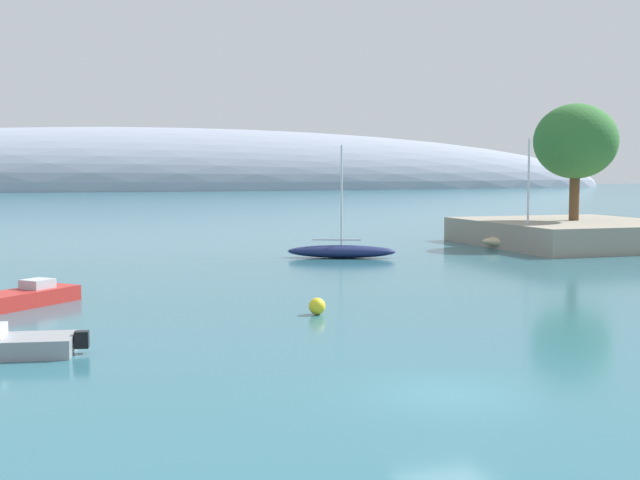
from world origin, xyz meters
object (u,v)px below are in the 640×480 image
at_px(sailboat_sand_mid_mooring, 527,242).
at_px(mooring_buoy_yellow, 317,306).
at_px(motorboat_grey_alongside_breakwater, 8,345).
at_px(tree_clump_shore, 576,142).
at_px(motorboat_red_outer, 25,297).
at_px(sailboat_navy_near_shore, 341,251).

xyz_separation_m(sailboat_sand_mid_mooring, mooring_buoy_yellow, (-23.30, -21.77, -0.22)).
bearing_deg(motorboat_grey_alongside_breakwater, mooring_buoy_yellow, -150.18).
height_order(motorboat_grey_alongside_breakwater, mooring_buoy_yellow, motorboat_grey_alongside_breakwater).
xyz_separation_m(tree_clump_shore, motorboat_grey_alongside_breakwater, (-40.41, -28.29, -7.69)).
distance_m(motorboat_red_outer, mooring_buoy_yellow, 12.78).
xyz_separation_m(tree_clump_shore, motorboat_red_outer, (-40.09, -18.01, -7.66)).
bearing_deg(motorboat_grey_alongside_breakwater, tree_clump_shore, -135.13).
height_order(sailboat_navy_near_shore, mooring_buoy_yellow, sailboat_navy_near_shore).
bearing_deg(sailboat_sand_mid_mooring, motorboat_red_outer, 70.24).
height_order(sailboat_navy_near_shore, motorboat_red_outer, sailboat_navy_near_shore).
relative_size(sailboat_sand_mid_mooring, mooring_buoy_yellow, 11.81).
height_order(sailboat_sand_mid_mooring, motorboat_red_outer, sailboat_sand_mid_mooring).
distance_m(sailboat_sand_mid_mooring, mooring_buoy_yellow, 31.89).
distance_m(sailboat_sand_mid_mooring, motorboat_grey_alongside_breakwater, 43.47).
relative_size(tree_clump_shore, motorboat_red_outer, 1.89).
bearing_deg(tree_clump_shore, motorboat_red_outer, -155.81).
bearing_deg(tree_clump_shore, motorboat_grey_alongside_breakwater, -145.01).
distance_m(tree_clump_shore, sailboat_navy_near_shore, 22.07).
xyz_separation_m(tree_clump_shore, sailboat_navy_near_shore, (-20.45, -3.46, -7.56)).
bearing_deg(mooring_buoy_yellow, motorboat_red_outer, 151.58).
xyz_separation_m(sailboat_navy_near_shore, mooring_buoy_yellow, (-8.41, -20.63, -0.13)).
xyz_separation_m(sailboat_navy_near_shore, motorboat_grey_alongside_breakwater, (-19.97, -24.83, -0.13)).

